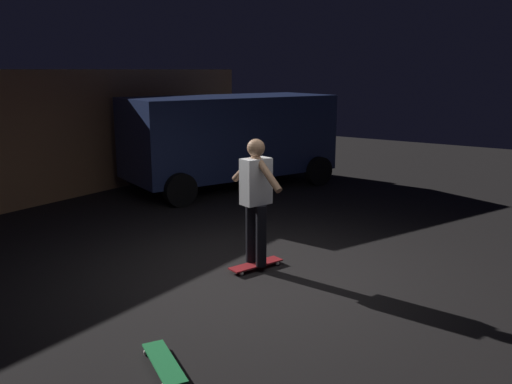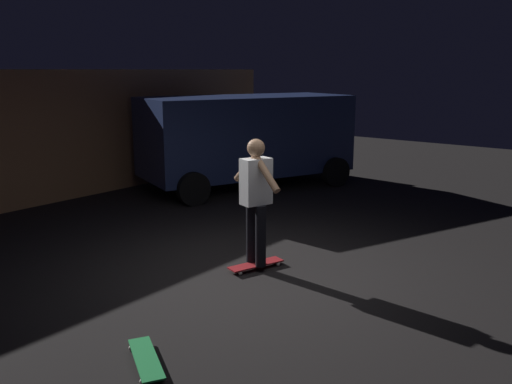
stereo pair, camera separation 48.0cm
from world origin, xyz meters
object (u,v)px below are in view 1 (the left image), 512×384
Objects in this scene: skateboard_ridden at (256,265)px; skater at (256,193)px; skateboard_spare at (164,363)px; parked_van at (231,136)px.

skater is (0.00, -0.00, 0.98)m from skateboard_ridden.
skater reaches higher than skateboard_ridden.
skateboard_spare is 0.47× the size of skater.
skater is at bearing 16.24° from skateboard_spare.
skateboard_spare is 2.76m from skater.
skater is (-3.91, -3.39, -0.12)m from parked_van.
parked_van reaches higher than skater.
parked_van is at bearing 32.80° from skateboard_spare.
skater reaches higher than skateboard_spare.
skateboard_spare is at bearing -163.76° from skater.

